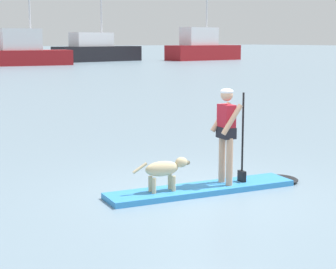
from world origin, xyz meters
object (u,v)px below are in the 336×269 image
object	(u,v)px
moored_boat_far_starboard	(25,52)
moored_boat_outer	(96,50)
person_paddler	(227,129)
moored_boat_far_port	(202,48)
dog	(165,169)
paddleboard	(213,188)

from	to	relation	value
moored_boat_far_starboard	moored_boat_outer	xyz separation A→B (m)	(11.26, 5.16, -0.06)
person_paddler	moored_boat_far_starboard	bearing A→B (deg)	71.22
moored_boat_far_port	dog	bearing A→B (deg)	-130.32
dog	moored_boat_far_port	xyz separation A→B (m)	(42.30, 49.84, 1.07)
dog	moored_boat_outer	xyz separation A→B (m)	(29.19, 54.11, 0.86)
dog	moored_boat_outer	distance (m)	61.48
paddleboard	person_paddler	xyz separation A→B (m)	(0.27, -0.05, 1.05)
moored_boat_outer	moored_boat_far_port	distance (m)	13.79
person_paddler	moored_boat_far_starboard	xyz separation A→B (m)	(16.73, 49.18, 0.30)
dog	moored_boat_far_starboard	size ratio (longest dim) A/B	0.10
person_paddler	paddleboard	bearing A→B (deg)	168.90
person_paddler	dog	size ratio (longest dim) A/B	1.61
person_paddler	moored_boat_outer	distance (m)	61.13
paddleboard	dog	distance (m)	1.04
moored_boat_outer	moored_boat_far_port	xyz separation A→B (m)	(13.11, -4.26, 0.22)
person_paddler	moored_boat_far_port	distance (m)	64.79
moored_boat_far_starboard	dog	bearing A→B (deg)	-110.12
dog	moored_boat_far_port	size ratio (longest dim) A/B	0.11
moored_boat_far_starboard	moored_boat_outer	distance (m)	12.39
paddleboard	moored_boat_outer	size ratio (longest dim) A/B	0.32
moored_boat_far_port	moored_boat_outer	bearing A→B (deg)	161.99
paddleboard	moored_boat_far_starboard	bearing A→B (deg)	70.91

